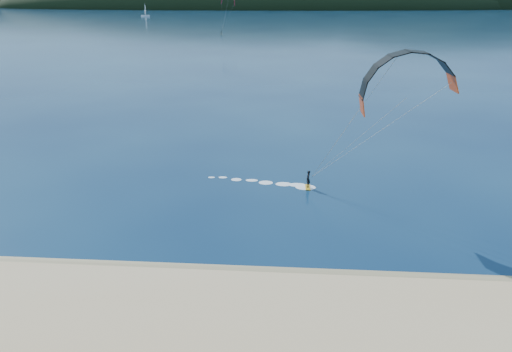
# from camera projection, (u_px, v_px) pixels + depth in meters

# --- Properties ---
(ground) EXTENTS (1800.00, 1800.00, 0.00)m
(ground) POSITION_uv_depth(u_px,v_px,m) (223.00, 324.00, 24.77)
(ground) COLOR #081C3E
(ground) RESTS_ON ground
(wet_sand) EXTENTS (220.00, 2.50, 0.10)m
(wet_sand) POSITION_uv_depth(u_px,v_px,m) (232.00, 277.00, 28.90)
(wet_sand) COLOR olive
(wet_sand) RESTS_ON ground
(headland) EXTENTS (1200.00, 310.00, 140.00)m
(headland) POSITION_uv_depth(u_px,v_px,m) (286.00, 8.00, 712.63)
(headland) COLOR black
(headland) RESTS_ON ground
(kitesurfer_near) EXTENTS (21.74, 7.33, 13.00)m
(kitesurfer_near) POSITION_uv_depth(u_px,v_px,m) (400.00, 102.00, 34.59)
(kitesurfer_near) COLOR #C48F17
(kitesurfer_near) RESTS_ON ground
(kitesurfer_far) EXTENTS (8.06, 6.40, 16.02)m
(kitesurfer_far) POSITION_uv_depth(u_px,v_px,m) (228.00, 4.00, 203.20)
(kitesurfer_far) COLOR #C48F17
(kitesurfer_far) RESTS_ON ground
(sailboat) EXTENTS (7.95, 5.22, 11.10)m
(sailboat) POSITION_uv_depth(u_px,v_px,m) (145.00, 16.00, 399.68)
(sailboat) COLOR white
(sailboat) RESTS_ON ground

